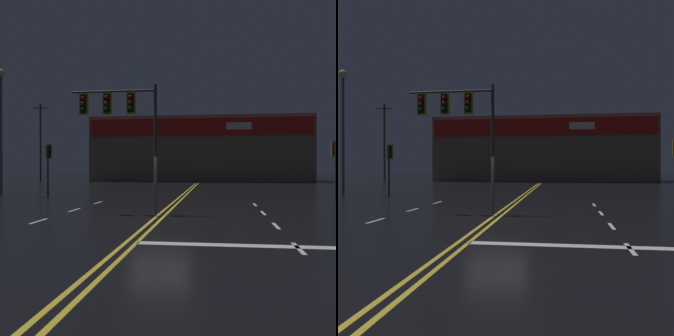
% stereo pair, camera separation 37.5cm
% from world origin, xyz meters
% --- Properties ---
extents(ground_plane, '(200.00, 200.00, 0.00)m').
position_xyz_m(ground_plane, '(0.00, 0.00, 0.00)').
color(ground_plane, black).
extents(road_markings, '(13.03, 60.00, 0.01)m').
position_xyz_m(road_markings, '(0.77, -0.92, 0.00)').
color(road_markings, gold).
rests_on(road_markings, ground).
extents(traffic_signal_median, '(3.89, 0.36, 5.69)m').
position_xyz_m(traffic_signal_median, '(-2.00, 1.06, 4.46)').
color(traffic_signal_median, '#38383D').
rests_on(traffic_signal_median, ground).
extents(traffic_signal_corner_northwest, '(0.42, 0.36, 3.58)m').
position_xyz_m(traffic_signal_corner_northwest, '(-9.11, 9.15, 2.63)').
color(traffic_signal_corner_northwest, '#38383D').
rests_on(traffic_signal_corner_northwest, ground).
extents(streetlight_median_approach, '(0.56, 0.56, 9.01)m').
position_xyz_m(streetlight_median_approach, '(-12.93, 9.68, 5.79)').
color(streetlight_median_approach, '#59595E').
rests_on(streetlight_median_approach, ground).
extents(building_backdrop, '(29.59, 10.23, 8.77)m').
position_xyz_m(building_backdrop, '(0.00, 38.59, 4.40)').
color(building_backdrop, '#7A6651').
rests_on(building_backdrop, ground).
extents(utility_pole_row, '(44.47, 0.26, 11.70)m').
position_xyz_m(utility_pole_row, '(0.40, 33.49, 5.80)').
color(utility_pole_row, '#4C3828').
rests_on(utility_pole_row, ground).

